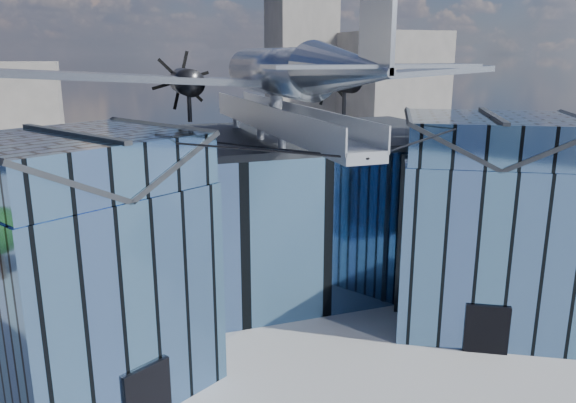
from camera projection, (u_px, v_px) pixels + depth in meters
name	position (u px, v px, depth m)	size (l,w,h in m)	color
ground_plane	(300.00, 339.00, 30.34)	(120.00, 120.00, 0.00)	gray
museum	(267.00, 213.00, 34.23)	(32.88, 24.50, 17.60)	#4E739F
bg_towers	(176.00, 93.00, 74.28)	(77.00, 24.50, 26.00)	slate
tree_side_e	(465.00, 187.00, 49.24)	(3.48, 3.48, 5.33)	#362115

